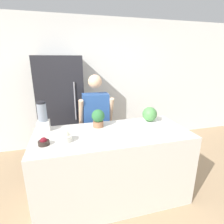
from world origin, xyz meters
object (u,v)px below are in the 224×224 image
at_px(refrigerator, 62,108).
at_px(potted_plant, 98,118).
at_px(bowl_cherries, 44,142).
at_px(bowl_cream, 64,137).
at_px(blender, 43,118).
at_px(person, 96,124).
at_px(watermelon, 150,114).

height_order(refrigerator, potted_plant, refrigerator).
distance_m(bowl_cherries, potted_plant, 0.75).
bearing_deg(bowl_cream, potted_plant, 37.53).
xyz_separation_m(blender, potted_plant, (0.69, -0.07, -0.03)).
bearing_deg(potted_plant, blender, 174.22).
distance_m(person, blender, 0.87).
relative_size(refrigerator, bowl_cream, 11.93).
bearing_deg(bowl_cream, watermelon, 15.37).
height_order(bowl_cherries, potted_plant, potted_plant).
bearing_deg(person, blender, -153.52).
bearing_deg(refrigerator, watermelon, -43.45).
bearing_deg(bowl_cherries, person, 49.04).
bearing_deg(refrigerator, bowl_cream, -88.28).
relative_size(watermelon, blender, 0.56).
xyz_separation_m(watermelon, potted_plant, (-0.74, 0.01, 0.01)).
bearing_deg(blender, person, 26.48).
relative_size(bowl_cherries, potted_plant, 0.49).
xyz_separation_m(refrigerator, watermelon, (1.22, -1.16, 0.13)).
relative_size(person, watermelon, 7.73).
bearing_deg(potted_plant, bowl_cherries, -150.73).
bearing_deg(blender, potted_plant, -5.78).
xyz_separation_m(person, bowl_cherries, (-0.69, -0.80, 0.16)).
bearing_deg(bowl_cherries, blender, 95.23).
relative_size(refrigerator, person, 1.17).
distance_m(watermelon, bowl_cherries, 1.43).
xyz_separation_m(refrigerator, potted_plant, (0.48, -1.14, 0.13)).
relative_size(person, blender, 4.30).
height_order(bowl_cherries, bowl_cream, bowl_cream).
xyz_separation_m(watermelon, bowl_cream, (-1.18, -0.32, -0.07)).
bearing_deg(person, bowl_cherries, -130.96).
distance_m(bowl_cream, blender, 0.49).
bearing_deg(blender, refrigerator, 79.09).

